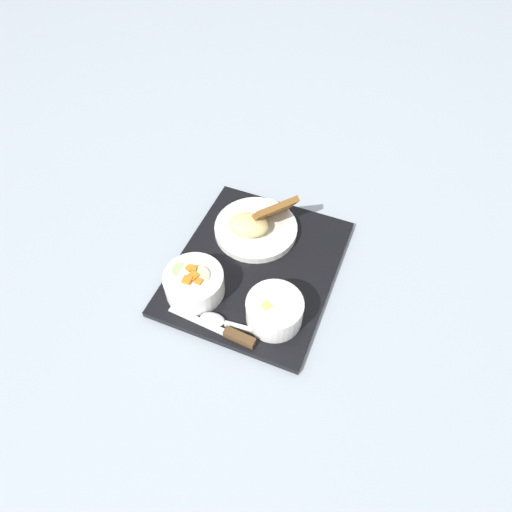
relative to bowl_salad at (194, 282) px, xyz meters
The scene contains 7 objects.
ground_plane 0.15m from the bowl_salad, 42.32° to the right, with size 4.00×4.00×0.00m, color #99A3AD.
serving_tray 0.15m from the bowl_salad, 42.32° to the right, with size 0.41×0.35×0.01m.
bowl_salad is the anchor object (origin of this frame).
bowl_soup 0.17m from the bowl_salad, 92.80° to the right, with size 0.11×0.11×0.06m.
plate_main 0.21m from the bowl_salad, 18.29° to the right, with size 0.19×0.19×0.09m.
knife 0.13m from the bowl_salad, 124.59° to the right, with size 0.04×0.19×0.02m.
spoon 0.10m from the bowl_salad, 123.10° to the right, with size 0.03×0.15×0.01m.
Camera 1 is at (-0.56, -0.20, 0.79)m, focal length 32.00 mm.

